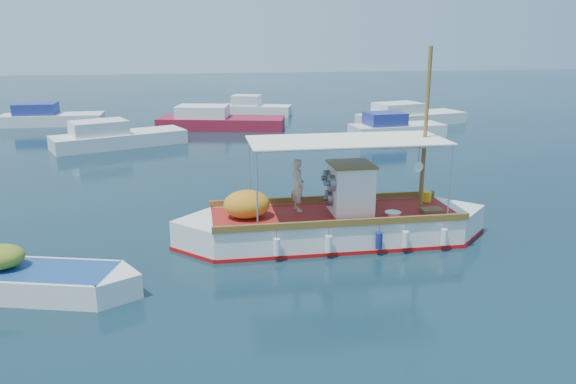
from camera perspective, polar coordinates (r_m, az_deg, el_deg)
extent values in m
plane|color=black|center=(18.66, 2.82, -4.30)|extent=(160.00, 160.00, 0.00)
cube|color=white|center=(18.03, 4.68, -3.85)|extent=(7.72, 2.64, 1.13)
cube|color=white|center=(17.53, -7.67, -4.52)|extent=(2.57, 2.57, 1.13)
cube|color=white|center=(19.29, 15.86, -3.09)|extent=(2.57, 2.57, 1.13)
cube|color=#A61010|center=(18.14, 4.65, -4.86)|extent=(7.83, 2.72, 0.18)
cube|color=maroon|center=(17.85, 4.71, -2.21)|extent=(7.72, 2.43, 0.06)
cube|color=brown|center=(19.02, 3.79, -0.67)|extent=(7.80, 0.18, 0.21)
cube|color=brown|center=(16.63, 5.80, -3.16)|extent=(7.80, 0.18, 0.21)
cube|color=white|center=(17.75, 6.38, 0.31)|extent=(1.24, 1.35, 1.54)
cube|color=brown|center=(17.56, 6.46, 2.83)|extent=(1.35, 1.45, 0.06)
cylinder|color=slate|center=(17.20, 4.56, 0.91)|extent=(0.23, 0.52, 0.51)
cylinder|color=slate|center=(17.82, 4.06, 1.45)|extent=(0.23, 0.52, 0.51)
cylinder|color=slate|center=(17.66, 4.27, -0.59)|extent=(0.23, 0.52, 0.51)
cylinder|color=brown|center=(18.15, 13.79, 6.10)|extent=(0.12, 0.12, 5.13)
cylinder|color=brown|center=(17.92, 11.28, 4.79)|extent=(1.85, 0.10, 0.08)
cylinder|color=silver|center=(18.18, -3.94, 1.99)|extent=(0.05, 0.05, 2.31)
cylinder|color=silver|center=(16.01, -3.16, 0.10)|extent=(0.05, 0.05, 2.31)
cylinder|color=silver|center=(19.60, 13.36, 2.61)|extent=(0.05, 0.05, 2.31)
cylinder|color=silver|center=(17.60, 16.14, 0.93)|extent=(0.05, 0.05, 2.31)
cube|color=white|center=(17.37, 6.04, 5.26)|extent=(6.08, 2.52, 0.04)
ellipsoid|color=orange|center=(17.27, -4.21, -1.25)|extent=(1.45, 1.24, 0.86)
cube|color=gold|center=(18.66, 8.29, -0.80)|extent=(0.26, 0.19, 0.41)
cylinder|color=gold|center=(19.51, 13.91, -0.46)|extent=(0.31, 0.31, 0.35)
cube|color=brown|center=(18.43, 14.36, -1.81)|extent=(0.67, 0.47, 0.12)
cylinder|color=#B2B2B2|center=(17.81, 10.62, -2.20)|extent=(0.52, 0.52, 0.12)
cylinder|color=white|center=(17.11, 13.08, 2.52)|extent=(0.31, 0.03, 0.31)
cylinder|color=white|center=(16.29, -1.15, -5.60)|extent=(0.21, 0.21, 0.49)
cylinder|color=navy|center=(16.98, 9.23, -4.91)|extent=(0.21, 0.21, 0.49)
cylinder|color=white|center=(17.72, 15.56, -4.41)|extent=(0.21, 0.21, 0.49)
imported|color=beige|center=(17.77, 1.01, 0.72)|extent=(0.50, 0.68, 1.69)
cube|color=white|center=(15.93, -24.66, -8.53)|extent=(4.56, 2.78, 0.84)
cube|color=white|center=(14.98, -17.52, -9.31)|extent=(1.60, 1.60, 0.84)
cube|color=navy|center=(15.78, -24.82, -7.20)|extent=(4.51, 2.60, 0.05)
ellipsoid|color=olive|center=(16.05, -27.25, -5.88)|extent=(1.45, 1.30, 0.61)
cube|color=silver|center=(34.63, -16.72, 4.96)|extent=(7.92, 5.09, 1.00)
cube|color=silver|center=(34.20, -18.67, 6.21)|extent=(3.58, 3.04, 0.80)
cube|color=maroon|center=(39.72, -6.76, 6.84)|extent=(9.08, 4.72, 1.00)
cube|color=silver|center=(39.84, -8.66, 8.10)|extent=(3.92, 3.11, 0.80)
cube|color=silver|center=(36.98, 11.01, 5.99)|extent=(6.16, 2.80, 1.00)
cube|color=navy|center=(36.45, 9.82, 7.35)|extent=(2.56, 2.10, 0.80)
cube|color=silver|center=(42.54, 12.40, 7.17)|extent=(8.46, 4.47, 1.00)
cube|color=silver|center=(41.72, 11.11, 8.33)|extent=(3.67, 2.92, 0.80)
cube|color=silver|center=(44.49, -22.79, 6.68)|extent=(7.11, 2.39, 1.00)
cube|color=navy|center=(44.64, -24.25, 7.71)|extent=(2.86, 1.99, 0.80)
cube|color=silver|center=(46.22, -3.21, 8.17)|extent=(5.88, 3.64, 1.00)
cube|color=silver|center=(46.29, -4.25, 9.28)|extent=(2.63, 2.31, 0.80)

